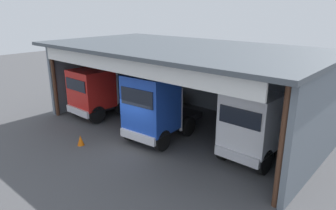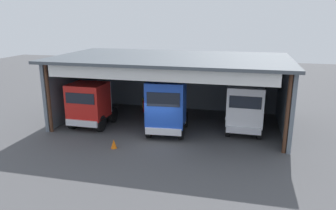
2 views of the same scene
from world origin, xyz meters
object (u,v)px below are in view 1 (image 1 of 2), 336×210
object	(u,v)px
truck_blue_yard_outside	(155,107)
oil_drum	(177,99)
tool_cart	(174,103)
truck_red_center_left_bay	(95,92)
traffic_cone	(81,140)
truck_white_center_right_bay	(252,126)

from	to	relation	value
truck_blue_yard_outside	oil_drum	size ratio (longest dim) A/B	5.91
truck_blue_yard_outside	oil_drum	xyz separation A→B (m)	(-3.35, 5.90, -1.48)
truck_blue_yard_outside	oil_drum	distance (m)	6.95
tool_cart	truck_blue_yard_outside	bearing A→B (deg)	-60.88
truck_red_center_left_bay	tool_cart	xyz separation A→B (m)	(2.97, 4.61, -1.22)
oil_drum	tool_cart	xyz separation A→B (m)	(0.67, -1.09, 0.06)
truck_red_center_left_bay	truck_blue_yard_outside	bearing A→B (deg)	178.56
oil_drum	traffic_cone	world-z (taller)	oil_drum
traffic_cone	truck_blue_yard_outside	bearing A→B (deg)	50.64
truck_blue_yard_outside	traffic_cone	size ratio (longest dim) A/B	9.21
truck_white_center_right_bay	tool_cart	xyz separation A→B (m)	(-7.73, 3.55, -1.28)
tool_cart	traffic_cone	xyz separation A→B (m)	(0.15, -7.90, -0.22)
truck_blue_yard_outside	tool_cart	bearing A→B (deg)	-65.38
truck_red_center_left_bay	oil_drum	bearing A→B (deg)	-111.39
truck_white_center_right_bay	tool_cart	bearing A→B (deg)	-23.67
truck_red_center_left_bay	oil_drum	xyz separation A→B (m)	(2.31, 5.70, -1.28)
traffic_cone	oil_drum	bearing A→B (deg)	95.17
truck_blue_yard_outside	tool_cart	xyz separation A→B (m)	(-2.68, 4.81, -1.42)
traffic_cone	truck_white_center_right_bay	bearing A→B (deg)	29.88
truck_blue_yard_outside	tool_cart	world-z (taller)	truck_blue_yard_outside
truck_red_center_left_bay	tool_cart	size ratio (longest dim) A/B	4.42
tool_cart	traffic_cone	bearing A→B (deg)	-88.93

